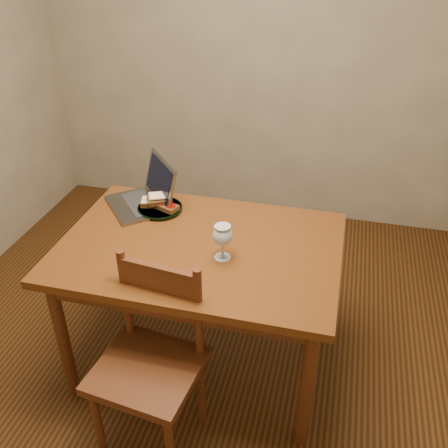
% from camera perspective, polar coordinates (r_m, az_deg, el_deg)
% --- Properties ---
extents(floor, '(3.20, 3.20, 0.02)m').
position_cam_1_polar(floor, '(2.87, -2.92, -13.86)').
color(floor, black).
rests_on(floor, ground).
extents(back_wall, '(3.20, 0.02, 2.60)m').
position_cam_1_polar(back_wall, '(3.65, 4.23, 20.03)').
color(back_wall, gray).
rests_on(back_wall, floor).
extents(table, '(1.30, 0.90, 0.74)m').
position_cam_1_polar(table, '(2.38, -2.77, -4.04)').
color(table, '#542E0E').
rests_on(table, floor).
extents(chair, '(0.47, 0.45, 0.45)m').
position_cam_1_polar(chair, '(2.16, -8.58, -14.77)').
color(chair, '#411E0D').
rests_on(chair, floor).
extents(plate, '(0.23, 0.23, 0.02)m').
position_cam_1_polar(plate, '(2.61, -7.34, 1.76)').
color(plate, black).
rests_on(plate, table).
extents(sandwich_cheese, '(0.14, 0.10, 0.04)m').
position_cam_1_polar(sandwich_cheese, '(2.61, -8.09, 2.53)').
color(sandwich_cheese, '#381E0C').
rests_on(sandwich_cheese, plate).
extents(sandwich_tomato, '(0.13, 0.11, 0.04)m').
position_cam_1_polar(sandwich_tomato, '(2.57, -6.54, 2.06)').
color(sandwich_tomato, '#381E0C').
rests_on(sandwich_tomato, plate).
extents(sandwich_top, '(0.14, 0.12, 0.04)m').
position_cam_1_polar(sandwich_top, '(2.58, -7.38, 2.89)').
color(sandwich_top, '#381E0C').
rests_on(sandwich_top, plate).
extents(milk_glass, '(0.09, 0.09, 0.17)m').
position_cam_1_polar(milk_glass, '(2.19, -0.17, -2.08)').
color(milk_glass, white).
rests_on(milk_glass, table).
extents(laptop, '(0.45, 0.45, 0.24)m').
position_cam_1_polar(laptop, '(2.65, -8.85, 3.48)').
color(laptop, slate).
rests_on(laptop, table).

